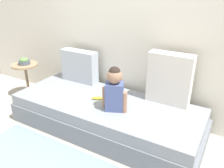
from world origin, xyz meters
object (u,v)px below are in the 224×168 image
(couch, at_px, (106,115))
(throw_pillow_left, at_px, (80,66))
(side_table, at_px, (26,72))
(toddler, at_px, (114,89))
(throw_pillow_right, at_px, (169,79))
(banana, at_px, (98,98))
(fruit_bowl, at_px, (24,61))

(couch, xyz_separation_m, throw_pillow_left, (-0.64, 0.36, 0.41))
(couch, xyz_separation_m, side_table, (-1.54, 0.16, 0.23))
(couch, bearing_deg, toddler, -29.84)
(throw_pillow_left, distance_m, side_table, 0.94)
(throw_pillow_right, height_order, banana, throw_pillow_right)
(throw_pillow_right, height_order, toddler, throw_pillow_right)
(couch, height_order, banana, banana)
(couch, bearing_deg, side_table, 174.13)
(throw_pillow_right, distance_m, side_table, 2.20)
(throw_pillow_left, distance_m, throw_pillow_right, 1.28)
(throw_pillow_left, relative_size, toddler, 1.04)
(throw_pillow_left, relative_size, side_table, 0.98)
(toddler, xyz_separation_m, banana, (-0.28, 0.11, -0.23))
(couch, relative_size, toddler, 4.60)
(toddler, xyz_separation_m, fruit_bowl, (-1.71, 0.26, -0.06))
(couch, distance_m, side_table, 1.56)
(toddler, bearing_deg, throw_pillow_right, 44.71)
(throw_pillow_right, bearing_deg, toddler, -135.29)
(throw_pillow_left, distance_m, toddler, 0.94)
(toddler, bearing_deg, banana, 159.38)
(side_table, relative_size, fruit_bowl, 3.02)
(couch, height_order, fruit_bowl, fruit_bowl)
(banana, bearing_deg, throw_pillow_left, 146.77)
(throw_pillow_left, distance_m, fruit_bowl, 0.92)
(throw_pillow_left, height_order, side_table, throw_pillow_left)
(couch, relative_size, throw_pillow_right, 3.89)
(toddler, relative_size, banana, 2.97)
(throw_pillow_left, height_order, fruit_bowl, throw_pillow_left)
(couch, height_order, throw_pillow_right, throw_pillow_right)
(fruit_bowl, bearing_deg, side_table, 0.00)
(throw_pillow_right, relative_size, side_table, 1.11)
(throw_pillow_left, xyz_separation_m, fruit_bowl, (-0.90, -0.20, -0.02))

